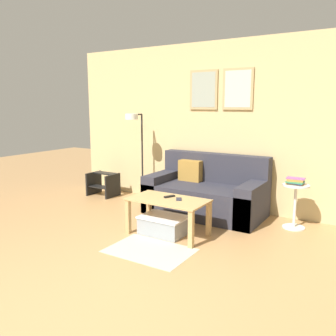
{
  "coord_description": "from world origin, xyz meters",
  "views": [
    {
      "loc": [
        2.13,
        -1.53,
        1.61
      ],
      "look_at": [
        -0.09,
        2.05,
        0.85
      ],
      "focal_mm": 38.0,
      "sensor_mm": 36.0,
      "label": 1
    }
  ],
  "objects_px": {
    "couch": "(206,194)",
    "step_stool": "(103,183)",
    "side_table": "(295,202)",
    "cell_phone": "(179,199)",
    "floor_lamp": "(136,142)",
    "coffee_table": "(168,206)",
    "storage_bin": "(164,225)",
    "remote_control": "(169,196)",
    "book_stack": "(295,181)"
  },
  "relations": [
    {
      "from": "floor_lamp",
      "to": "remote_control",
      "type": "height_order",
      "value": "floor_lamp"
    },
    {
      "from": "remote_control",
      "to": "cell_phone",
      "type": "relative_size",
      "value": 1.07
    },
    {
      "from": "coffee_table",
      "to": "side_table",
      "type": "xyz_separation_m",
      "value": [
        1.29,
        1.07,
        -0.02
      ]
    },
    {
      "from": "side_table",
      "to": "remote_control",
      "type": "distance_m",
      "value": 1.65
    },
    {
      "from": "coffee_table",
      "to": "side_table",
      "type": "bearing_deg",
      "value": 39.76
    },
    {
      "from": "couch",
      "to": "step_stool",
      "type": "height_order",
      "value": "couch"
    },
    {
      "from": "remote_control",
      "to": "cell_phone",
      "type": "bearing_deg",
      "value": 14.39
    },
    {
      "from": "side_table",
      "to": "remote_control",
      "type": "xyz_separation_m",
      "value": [
        -1.32,
        -0.99,
        0.12
      ]
    },
    {
      "from": "storage_bin",
      "to": "coffee_table",
      "type": "bearing_deg",
      "value": 16.67
    },
    {
      "from": "coffee_table",
      "to": "storage_bin",
      "type": "relative_size",
      "value": 1.69
    },
    {
      "from": "couch",
      "to": "floor_lamp",
      "type": "xyz_separation_m",
      "value": [
        -1.29,
        0.01,
        0.69
      ]
    },
    {
      "from": "side_table",
      "to": "cell_phone",
      "type": "relative_size",
      "value": 4.18
    },
    {
      "from": "remote_control",
      "to": "floor_lamp",
      "type": "bearing_deg",
      "value": 167.28
    },
    {
      "from": "remote_control",
      "to": "storage_bin",
      "type": "bearing_deg",
      "value": -77.97
    },
    {
      "from": "couch",
      "to": "storage_bin",
      "type": "xyz_separation_m",
      "value": [
        -0.08,
        -1.05,
        -0.18
      ]
    },
    {
      "from": "remote_control",
      "to": "book_stack",
      "type": "bearing_deg",
      "value": 62.74
    },
    {
      "from": "coffee_table",
      "to": "storage_bin",
      "type": "bearing_deg",
      "value": -163.33
    },
    {
      "from": "coffee_table",
      "to": "couch",
      "type": "bearing_deg",
      "value": 88.78
    },
    {
      "from": "cell_phone",
      "to": "step_stool",
      "type": "bearing_deg",
      "value": 124.28
    },
    {
      "from": "book_stack",
      "to": "storage_bin",
      "type": "bearing_deg",
      "value": -140.29
    },
    {
      "from": "side_table",
      "to": "cell_phone",
      "type": "xyz_separation_m",
      "value": [
        -1.17,
        -1.02,
        0.11
      ]
    },
    {
      "from": "book_stack",
      "to": "step_stool",
      "type": "distance_m",
      "value": 3.3
    },
    {
      "from": "coffee_table",
      "to": "cell_phone",
      "type": "xyz_separation_m",
      "value": [
        0.12,
        0.06,
        0.09
      ]
    },
    {
      "from": "floor_lamp",
      "to": "side_table",
      "type": "bearing_deg",
      "value": 0.59
    },
    {
      "from": "couch",
      "to": "floor_lamp",
      "type": "relative_size",
      "value": 1.16
    },
    {
      "from": "storage_bin",
      "to": "remote_control",
      "type": "height_order",
      "value": "remote_control"
    },
    {
      "from": "storage_bin",
      "to": "side_table",
      "type": "distance_m",
      "value": 1.74
    },
    {
      "from": "side_table",
      "to": "book_stack",
      "type": "bearing_deg",
      "value": 141.45
    },
    {
      "from": "couch",
      "to": "step_stool",
      "type": "xyz_separation_m",
      "value": [
        -2.03,
        0.0,
        -0.08
      ]
    },
    {
      "from": "remote_control",
      "to": "step_stool",
      "type": "relative_size",
      "value": 0.31
    },
    {
      "from": "couch",
      "to": "book_stack",
      "type": "distance_m",
      "value": 1.29
    },
    {
      "from": "couch",
      "to": "side_table",
      "type": "relative_size",
      "value": 2.9
    },
    {
      "from": "book_stack",
      "to": "couch",
      "type": "bearing_deg",
      "value": -177.65
    },
    {
      "from": "step_stool",
      "to": "cell_phone",
      "type": "bearing_deg",
      "value": -24.71
    },
    {
      "from": "couch",
      "to": "cell_phone",
      "type": "distance_m",
      "value": 1.0
    },
    {
      "from": "coffee_table",
      "to": "cell_phone",
      "type": "relative_size",
      "value": 6.95
    },
    {
      "from": "step_stool",
      "to": "floor_lamp",
      "type": "bearing_deg",
      "value": 0.8
    },
    {
      "from": "couch",
      "to": "step_stool",
      "type": "relative_size",
      "value": 3.53
    },
    {
      "from": "couch",
      "to": "step_stool",
      "type": "bearing_deg",
      "value": 179.97
    },
    {
      "from": "side_table",
      "to": "storage_bin",
      "type": "bearing_deg",
      "value": -140.99
    },
    {
      "from": "coffee_table",
      "to": "remote_control",
      "type": "xyz_separation_m",
      "value": [
        -0.03,
        0.08,
        0.1
      ]
    },
    {
      "from": "step_stool",
      "to": "couch",
      "type": "bearing_deg",
      "value": -0.03
    },
    {
      "from": "storage_bin",
      "to": "book_stack",
      "type": "xyz_separation_m",
      "value": [
        1.33,
        1.1,
        0.51
      ]
    },
    {
      "from": "coffee_table",
      "to": "cell_phone",
      "type": "bearing_deg",
      "value": 24.41
    },
    {
      "from": "coffee_table",
      "to": "book_stack",
      "type": "distance_m",
      "value": 1.69
    },
    {
      "from": "book_stack",
      "to": "step_stool",
      "type": "xyz_separation_m",
      "value": [
        -3.28,
        -0.05,
        -0.41
      ]
    },
    {
      "from": "cell_phone",
      "to": "couch",
      "type": "bearing_deg",
      "value": 64.78
    },
    {
      "from": "storage_bin",
      "to": "step_stool",
      "type": "bearing_deg",
      "value": 151.7
    },
    {
      "from": "coffee_table",
      "to": "remote_control",
      "type": "relative_size",
      "value": 6.49
    },
    {
      "from": "book_stack",
      "to": "remote_control",
      "type": "height_order",
      "value": "book_stack"
    }
  ]
}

